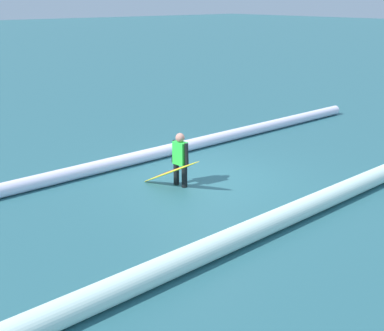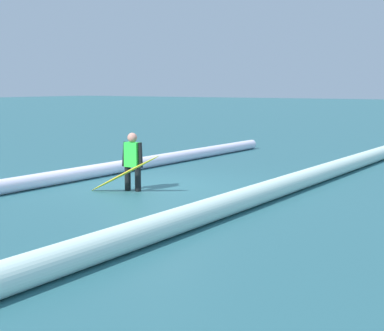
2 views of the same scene
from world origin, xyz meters
TOP-DOWN VIEW (x-y plane):
  - ground_plane at (0.00, 0.00)m, footprint 194.29×194.29m
  - surfer at (0.84, -0.10)m, footprint 0.23×0.56m
  - surfboard at (1.16, -0.07)m, footprint 0.60×1.74m
  - wave_crest_foreground at (1.28, -2.18)m, footprint 19.99×0.43m
  - wave_crest_midground at (-2.50, 2.96)m, footprint 25.82×0.69m

SIDE VIEW (x-z plane):
  - ground_plane at x=0.00m, z-range 0.00..0.00m
  - wave_crest_foreground at x=1.28m, z-range 0.00..0.35m
  - wave_crest_midground at x=-2.50m, z-range 0.00..0.43m
  - surfboard at x=1.16m, z-range -0.02..0.90m
  - surfer at x=0.84m, z-range 0.07..1.40m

